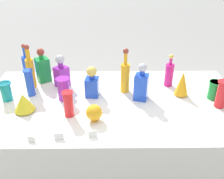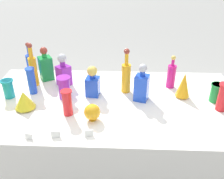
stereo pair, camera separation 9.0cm
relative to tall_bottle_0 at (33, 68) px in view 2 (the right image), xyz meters
The scene contains 22 objects.
ground_plane 1.18m from the tall_bottle_0, 18.85° to the right, with size 40.00×40.00×0.00m, color gray.
display_table 0.78m from the tall_bottle_0, 22.04° to the right, with size 2.09×1.10×0.76m.
tall_bottle_0 is the anchor object (origin of this frame).
tall_bottle_1 0.81m from the tall_bottle_0, ahead, with size 0.08×0.08×0.38m.
tall_bottle_2 0.24m from the tall_bottle_0, 115.19° to the left, with size 0.07×0.07×0.32m.
tall_bottle_3 1.20m from the tall_bottle_0, ahead, with size 0.07×0.07×0.29m.
square_decanter_0 0.95m from the tall_bottle_0, 12.81° to the right, with size 0.13×0.13×0.31m.
square_decanter_1 0.26m from the tall_bottle_0, ahead, with size 0.15×0.15×0.29m.
square_decanter_2 0.56m from the tall_bottle_0, 16.41° to the right, with size 0.12×0.12×0.26m.
square_decanter_3 0.14m from the tall_bottle_0, 58.28° to the left, with size 0.15×0.15×0.31m.
slender_vase_0 0.27m from the tall_bottle_0, 123.55° to the right, with size 0.10×0.10×0.15m.
slender_vase_1 1.53m from the tall_bottle_0, ahead, with size 0.11×0.11×0.15m.
slender_vase_2 1.56m from the tall_bottle_0, 12.36° to the right, with size 0.09×0.09×0.22m.
slender_vase_3 0.15m from the tall_bottle_0, 79.70° to the right, with size 0.08×0.08×0.23m.
slender_vase_4 0.38m from the tall_bottle_0, 34.31° to the right, with size 0.11×0.11×0.19m.
slender_vase_5 0.59m from the tall_bottle_0, 49.25° to the right, with size 0.08×0.08×0.20m.
fluted_vase_0 1.28m from the tall_bottle_0, ahead, with size 0.11×0.11×0.21m.
fluted_vase_1 0.39m from the tall_bottle_0, 83.71° to the right, with size 0.15×0.15×0.14m.
round_bowl_0 0.76m from the tall_bottle_0, 41.62° to the right, with size 0.12×0.12×0.12m.
price_tag_left 0.80m from the tall_bottle_0, 63.41° to the right, with size 0.06×0.01×0.04m, color white.
price_tag_center 0.76m from the tall_bottle_0, 75.79° to the right, with size 0.05×0.01×0.04m, color white.
price_tag_right 0.90m from the tall_bottle_0, 50.43° to the right, with size 0.06×0.01×0.04m, color white.
Camera 2 is at (0.07, -1.70, 1.82)m, focal length 40.00 mm.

